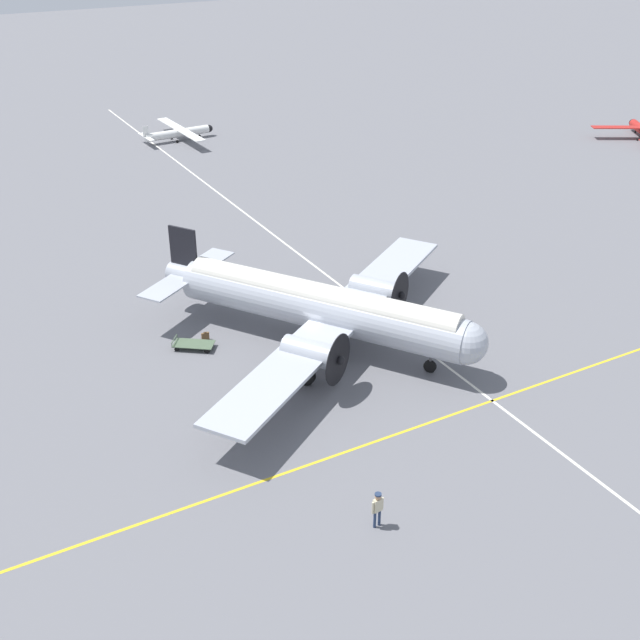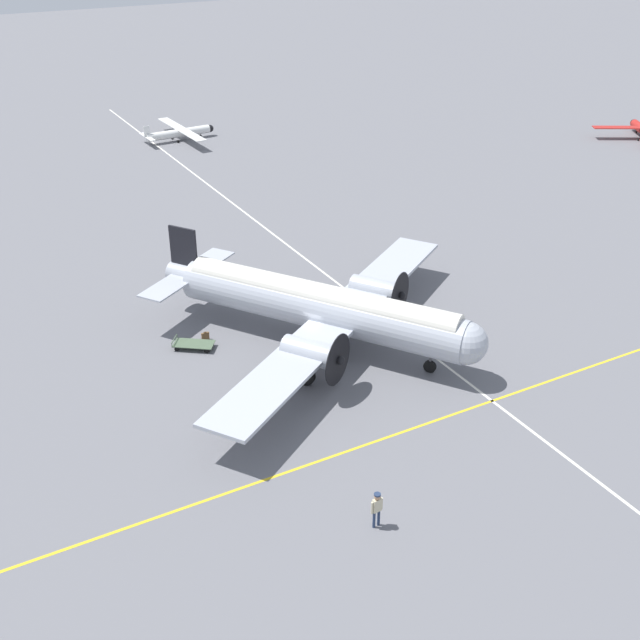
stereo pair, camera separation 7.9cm
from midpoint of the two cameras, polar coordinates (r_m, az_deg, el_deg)
The scene contains 9 objects.
ground_plane at distance 45.75m, azimuth 0.05°, elevation -1.70°, with size 300.00×300.00×0.00m, color slate.
apron_line_eastwest at distance 39.18m, azimuth 6.70°, elevation -7.66°, with size 120.00×0.16×0.01m.
apron_line_northsouth at distance 47.99m, azimuth 5.13°, elevation -0.28°, with size 0.16×120.00×0.01m.
airliner_main at distance 44.45m, azimuth 0.47°, elevation 0.88°, with size 21.56×19.12×5.43m.
crew_foreground at distance 33.10m, azimuth 4.14°, elevation -13.05°, with size 0.57×0.30×1.69m.
suitcase_near_door at distance 46.45m, azimuth -8.11°, elevation -1.16°, with size 0.45×0.12×0.53m.
baggage_cart at distance 45.73m, azimuth -8.95°, elevation -1.70°, with size 2.47×2.21×0.56m.
light_aircraft_distant at distance 85.63m, azimuth -9.88°, elevation 13.01°, with size 7.60×10.26×1.97m.
traffic_cone at distance 43.67m, azimuth -1.30°, elevation -2.89°, with size 0.44×0.44×0.58m.
Camera 2 is at (19.12, 34.67, 22.93)m, focal length 45.00 mm.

